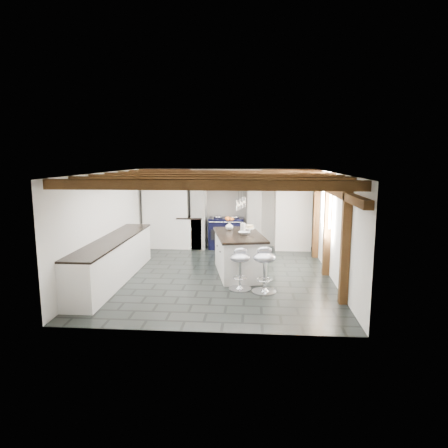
# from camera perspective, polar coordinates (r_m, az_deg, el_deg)

# --- Properties ---
(ground) EXTENTS (6.00, 6.00, 0.00)m
(ground) POSITION_cam_1_polar(r_m,az_deg,el_deg) (9.10, -0.82, -7.26)
(ground) COLOR black
(ground) RESTS_ON ground
(room_shell) EXTENTS (6.00, 6.03, 6.00)m
(room_shell) POSITION_cam_1_polar(r_m,az_deg,el_deg) (10.31, -3.51, 0.80)
(room_shell) COLOR silver
(room_shell) RESTS_ON ground
(range_cooker) EXTENTS (1.00, 0.63, 0.99)m
(range_cooker) POSITION_cam_1_polar(r_m,az_deg,el_deg) (11.58, 0.36, -1.22)
(range_cooker) COLOR black
(range_cooker) RESTS_ON ground
(kitchen_island) EXTENTS (1.33, 2.04, 1.24)m
(kitchen_island) POSITION_cam_1_polar(r_m,az_deg,el_deg) (9.07, 2.13, -4.21)
(kitchen_island) COLOR white
(kitchen_island) RESTS_ON ground
(bar_stool_near) EXTENTS (0.54, 0.54, 0.90)m
(bar_stool_near) POSITION_cam_1_polar(r_m,az_deg,el_deg) (7.85, 5.77, -5.82)
(bar_stool_near) COLOR silver
(bar_stool_near) RESTS_ON ground
(bar_stool_far) EXTENTS (0.54, 0.54, 0.84)m
(bar_stool_far) POSITION_cam_1_polar(r_m,az_deg,el_deg) (7.99, 2.29, -5.76)
(bar_stool_far) COLOR silver
(bar_stool_far) RESTS_ON ground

